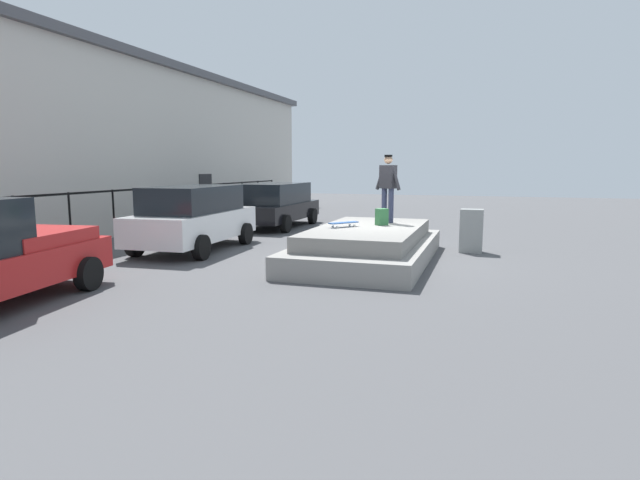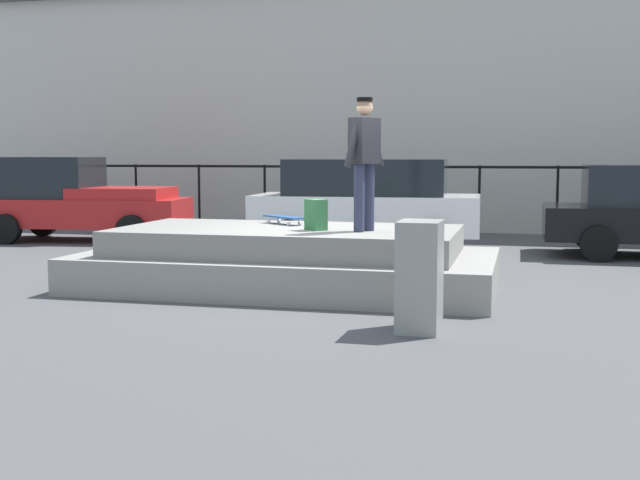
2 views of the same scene
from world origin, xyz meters
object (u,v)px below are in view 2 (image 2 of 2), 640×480
object	(u,v)px
skateboarder	(364,155)
car_red_pickup_near	(76,200)
car_white_hatchback_mid	(366,202)
utility_box	(420,276)
skateboard	(284,217)
backpack	(316,215)

from	to	relation	value
skateboarder	car_red_pickup_near	world-z (taller)	skateboarder
car_red_pickup_near	car_white_hatchback_mid	size ratio (longest dim) A/B	1.01
car_white_hatchback_mid	utility_box	size ratio (longest dim) A/B	3.86
car_white_hatchback_mid	utility_box	bearing A→B (deg)	-74.88
skateboard	utility_box	xyz separation A→B (m)	(2.38, -2.94, -0.36)
car_red_pickup_near	skateboard	bearing A→B (deg)	-36.13
skateboarder	utility_box	distance (m)	2.67
car_red_pickup_near	car_white_hatchback_mid	world-z (taller)	car_red_pickup_near
skateboard	car_red_pickup_near	size ratio (longest dim) A/B	0.16
skateboard	car_white_hatchback_mid	bearing A→B (deg)	84.99
skateboard	backpack	world-z (taller)	backpack
car_white_hatchback_mid	skateboarder	bearing A→B (deg)	-79.46
skateboarder	backpack	xyz separation A→B (m)	(-0.67, 0.02, -0.81)
backpack	skateboarder	bearing A→B (deg)	-139.78
skateboarder	car_white_hatchback_mid	size ratio (longest dim) A/B	0.39
car_white_hatchback_mid	car_red_pickup_near	bearing A→B (deg)	-179.83
car_white_hatchback_mid	skateboard	bearing A→B (deg)	-95.01
skateboarder	skateboard	size ratio (longest dim) A/B	2.35
skateboard	car_red_pickup_near	world-z (taller)	car_red_pickup_near
skateboarder	utility_box	bearing A→B (deg)	-64.41
car_red_pickup_near	car_white_hatchback_mid	bearing A→B (deg)	0.17
skateboard	car_white_hatchback_mid	size ratio (longest dim) A/B	0.17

